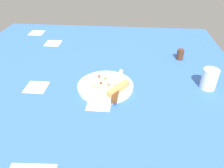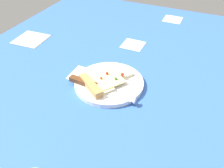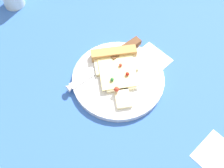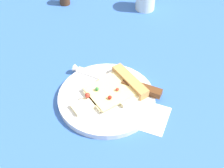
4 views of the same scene
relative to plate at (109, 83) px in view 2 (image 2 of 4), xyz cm
name	(u,v)px [view 2 (image 2 of 4)]	position (x,y,z in cm)	size (l,w,h in cm)	color
ground_plane	(140,81)	(8.27, -8.42, -2.27)	(140.46, 140.46, 3.00)	#3360B7
plate	(109,83)	(0.00, 0.00, 0.00)	(23.59, 23.59, 1.54)	silver
pizza_slice	(102,82)	(-2.13, 1.45, 1.56)	(18.77, 16.26, 2.56)	beige
knife	(95,86)	(-5.15, 2.75, 1.37)	(3.57, 24.08, 2.45)	silver
napkin	(31,39)	(15.27, 45.93, -0.57)	(13.00, 13.00, 0.40)	beige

